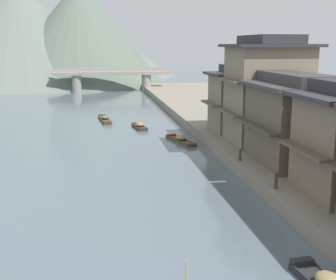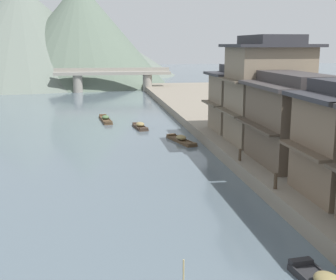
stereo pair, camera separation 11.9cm
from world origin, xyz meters
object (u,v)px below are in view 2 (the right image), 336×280
at_px(boat_moored_far, 140,126).
at_px(mooring_post_dock_far, 240,155).
at_px(house_waterfront_far, 244,99).
at_px(stone_bridge, 113,77).
at_px(boat_moored_nearest, 181,140).
at_px(house_waterfront_tall, 293,120).
at_px(house_waterfront_narrow, 268,91).
at_px(boat_moored_third, 106,119).
at_px(mooring_post_dock_mid, 275,181).

bearing_deg(boat_moored_far, mooring_post_dock_far, -74.08).
bearing_deg(house_waterfront_far, stone_bridge, 102.63).
distance_m(boat_moored_nearest, house_waterfront_far, 7.11).
relative_size(house_waterfront_tall, house_waterfront_narrow, 0.86).
bearing_deg(mooring_post_dock_far, house_waterfront_tall, -16.24).
bearing_deg(stone_bridge, house_waterfront_far, -77.37).
distance_m(boat_moored_third, boat_moored_far, 6.56).
height_order(boat_moored_far, mooring_post_dock_far, mooring_post_dock_far).
relative_size(boat_moored_far, house_waterfront_narrow, 0.44).
bearing_deg(mooring_post_dock_mid, mooring_post_dock_far, 90.00).
relative_size(boat_moored_third, boat_moored_far, 1.50).
xyz_separation_m(boat_moored_far, house_waterfront_narrow, (9.25, -12.94, 4.99)).
distance_m(house_waterfront_far, mooring_post_dock_far, 12.05).
relative_size(boat_moored_nearest, mooring_post_dock_mid, 5.56).
distance_m(boat_moored_third, house_waterfront_tall, 27.94).
distance_m(boat_moored_nearest, house_waterfront_tall, 13.60).
bearing_deg(boat_moored_third, mooring_post_dock_far, -69.64).
xyz_separation_m(house_waterfront_narrow, mooring_post_dock_mid, (-4.00, -11.86, -3.86)).
distance_m(mooring_post_dock_far, stone_bridge, 58.46).
relative_size(mooring_post_dock_mid, stone_bridge, 0.04).
bearing_deg(boat_moored_far, mooring_post_dock_mid, -78.05).
distance_m(house_waterfront_narrow, mooring_post_dock_mid, 13.09).
bearing_deg(mooring_post_dock_far, house_waterfront_narrow, 53.77).
relative_size(boat_moored_nearest, mooring_post_dock_far, 5.98).
xyz_separation_m(boat_moored_nearest, house_waterfront_narrow, (6.13, -5.45, 5.02)).
distance_m(house_waterfront_narrow, stone_bridge, 53.71).
distance_m(boat_moored_third, house_waterfront_far, 18.46).
height_order(boat_moored_third, boat_moored_far, boat_moored_far).
xyz_separation_m(mooring_post_dock_far, stone_bridge, (-6.60, 58.06, 1.55)).
height_order(house_waterfront_far, stone_bridge, house_waterfront_far).
height_order(boat_moored_far, house_waterfront_far, house_waterfront_far).
xyz_separation_m(house_waterfront_narrow, house_waterfront_far, (-0.08, 5.63, -1.29)).
bearing_deg(house_waterfront_narrow, boat_moored_far, 125.57).
bearing_deg(stone_bridge, boat_moored_third, -93.78).
distance_m(boat_moored_far, mooring_post_dock_far, 19.17).
bearing_deg(mooring_post_dock_mid, house_waterfront_narrow, 71.34).
bearing_deg(boat_moored_nearest, stone_bridge, 95.43).
xyz_separation_m(boat_moored_nearest, stone_bridge, (-4.48, 47.15, 2.69)).
relative_size(house_waterfront_tall, house_waterfront_far, 1.09).
bearing_deg(boat_moored_far, boat_moored_third, 123.40).
xyz_separation_m(boat_moored_far, house_waterfront_tall, (8.60, -19.38, 3.68)).
relative_size(boat_moored_far, stone_bridge, 0.17).
bearing_deg(house_waterfront_tall, mooring_post_dock_mid, -121.70).
distance_m(boat_moored_third, house_waterfront_narrow, 23.02).
relative_size(boat_moored_third, house_waterfront_far, 0.84).
xyz_separation_m(boat_moored_nearest, house_waterfront_tall, (5.47, -11.89, 3.72)).
height_order(mooring_post_dock_far, stone_bridge, stone_bridge).
bearing_deg(boat_moored_third, boat_moored_far, -56.60).
xyz_separation_m(house_waterfront_tall, mooring_post_dock_mid, (-3.35, -5.42, -2.55)).
xyz_separation_m(house_waterfront_tall, stone_bridge, (-9.95, 59.04, -1.03)).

